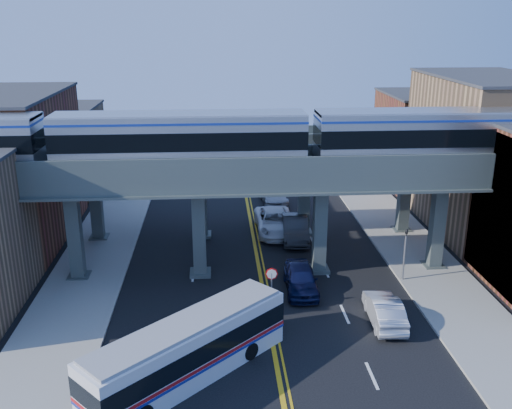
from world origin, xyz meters
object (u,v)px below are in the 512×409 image
(car_parked_curb, at_px, (384,310))
(stop_sign, at_px, (272,282))
(traffic_signal, at_px, (405,249))
(car_lane_c, at_px, (275,222))
(transit_train, at_px, (180,138))
(car_lane_a, at_px, (301,279))
(car_lane_b, at_px, (295,228))
(transit_bus, at_px, (189,350))
(car_lane_d, at_px, (273,195))

(car_parked_curb, bearing_deg, stop_sign, -15.51)
(traffic_signal, height_order, car_lane_c, traffic_signal)
(car_lane_c, bearing_deg, transit_train, -132.99)
(stop_sign, bearing_deg, transit_train, 136.44)
(stop_sign, height_order, car_lane_a, stop_sign)
(car_lane_b, xyz_separation_m, car_lane_c, (-1.39, 1.65, -0.02))
(car_lane_a, bearing_deg, transit_bus, -126.03)
(car_lane_d, bearing_deg, traffic_signal, -73.06)
(transit_train, relative_size, car_lane_c, 7.58)
(car_lane_b, distance_m, car_lane_d, 9.29)
(stop_sign, relative_size, car_lane_c, 0.41)
(car_lane_a, relative_size, car_lane_c, 0.76)
(transit_bus, height_order, car_lane_b, transit_bus)
(car_lane_d, bearing_deg, transit_bus, -108.83)
(car_parked_curb, bearing_deg, car_lane_a, -42.89)
(car_lane_b, xyz_separation_m, car_parked_curb, (3.31, -12.89, -0.13))
(stop_sign, bearing_deg, transit_bus, -125.43)
(transit_bus, bearing_deg, stop_sign, 11.78)
(transit_train, distance_m, car_lane_c, 13.15)
(car_lane_b, bearing_deg, traffic_signal, -48.51)
(traffic_signal, relative_size, car_lane_b, 0.75)
(stop_sign, bearing_deg, car_lane_d, 83.97)
(car_lane_b, height_order, car_lane_c, car_lane_b)
(transit_train, distance_m, transit_bus, 13.89)
(transit_bus, relative_size, car_lane_a, 2.01)
(stop_sign, height_order, transit_bus, transit_bus)
(car_lane_a, xyz_separation_m, car_lane_b, (0.82, 8.67, 0.08))
(transit_bus, distance_m, car_parked_curb, 11.66)
(traffic_signal, bearing_deg, car_lane_d, 111.60)
(transit_train, xyz_separation_m, traffic_signal, (14.16, -2.00, -7.00))
(transit_train, distance_m, car_lane_d, 18.86)
(car_lane_d, distance_m, car_parked_curb, 22.52)
(stop_sign, xyz_separation_m, car_lane_b, (2.89, 10.85, -0.86))
(car_lane_a, distance_m, car_lane_c, 10.34)
(car_lane_a, xyz_separation_m, car_lane_d, (0.06, 17.93, -0.05))
(transit_bus, xyz_separation_m, car_parked_curb, (10.78, 4.40, -0.68))
(car_lane_d, bearing_deg, car_lane_a, -94.84)
(transit_train, relative_size, car_lane_a, 9.94)
(car_lane_c, xyz_separation_m, car_lane_d, (0.63, 7.61, -0.11))
(car_lane_c, bearing_deg, car_lane_a, -87.83)
(stop_sign, height_order, car_lane_c, stop_sign)
(transit_train, relative_size, car_parked_curb, 10.31)
(traffic_signal, distance_m, car_parked_curb, 5.92)
(transit_bus, xyz_separation_m, car_lane_c, (6.08, 18.94, -0.57))
(transit_bus, distance_m, car_lane_d, 27.39)
(car_lane_d, bearing_deg, car_lane_c, -99.36)
(stop_sign, height_order, car_lane_d, stop_sign)
(traffic_signal, bearing_deg, transit_train, 171.96)
(car_lane_a, xyz_separation_m, car_lane_c, (-0.57, 10.32, 0.06))
(car_lane_d, bearing_deg, car_lane_b, -89.92)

